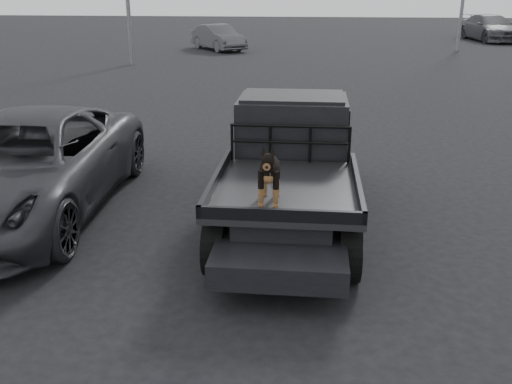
# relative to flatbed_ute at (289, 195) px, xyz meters

# --- Properties ---
(ground) EXTENTS (120.00, 120.00, 0.00)m
(ground) POSITION_rel_flatbed_ute_xyz_m (-0.70, -1.80, -0.46)
(ground) COLOR black
(ground) RESTS_ON ground
(flatbed_ute) EXTENTS (2.00, 5.40, 0.92)m
(flatbed_ute) POSITION_rel_flatbed_ute_xyz_m (0.00, 0.00, 0.00)
(flatbed_ute) COLOR black
(flatbed_ute) RESTS_ON ground
(ute_cab) EXTENTS (1.72, 1.30, 0.88)m
(ute_cab) POSITION_rel_flatbed_ute_xyz_m (0.00, 0.95, 0.90)
(ute_cab) COLOR black
(ute_cab) RESTS_ON flatbed_ute
(headache_rack) EXTENTS (1.80, 0.08, 0.55)m
(headache_rack) POSITION_rel_flatbed_ute_xyz_m (0.00, 0.20, 0.74)
(headache_rack) COLOR black
(headache_rack) RESTS_ON flatbed_ute
(dog) EXTENTS (0.32, 0.60, 0.74)m
(dog) POSITION_rel_flatbed_ute_xyz_m (-0.18, -1.50, 0.83)
(dog) COLOR black
(dog) RESTS_ON flatbed_ute
(parked_suv) EXTENTS (2.82, 5.73, 1.56)m
(parked_suv) POSITION_rel_flatbed_ute_xyz_m (-4.14, -0.00, 0.32)
(parked_suv) COLOR #323237
(parked_suv) RESTS_ON ground
(distant_car_a) EXTENTS (3.61, 4.16, 1.36)m
(distant_car_a) POSITION_rel_flatbed_ute_xyz_m (-5.01, 23.89, 0.22)
(distant_car_a) COLOR #46454A
(distant_car_a) RESTS_ON ground
(distant_car_b) EXTENTS (3.12, 5.85, 1.61)m
(distant_car_b) POSITION_rel_flatbed_ute_xyz_m (11.39, 30.93, 0.35)
(distant_car_b) COLOR #48484D
(distant_car_b) RESTS_ON ground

